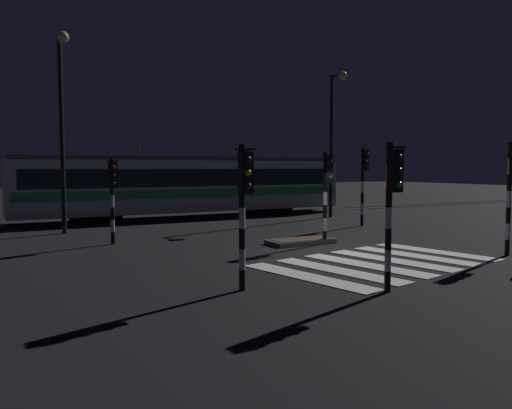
% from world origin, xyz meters
% --- Properties ---
extents(ground_plane, '(120.00, 120.00, 0.00)m').
position_xyz_m(ground_plane, '(0.00, 0.00, 0.00)').
color(ground_plane, black).
extents(rail_near, '(80.00, 0.12, 0.03)m').
position_xyz_m(rail_near, '(0.00, 12.22, 0.01)').
color(rail_near, '#59595E').
rests_on(rail_near, ground).
extents(rail_far, '(80.00, 0.12, 0.03)m').
position_xyz_m(rail_far, '(0.00, 13.66, 0.01)').
color(rail_far, '#59595E').
rests_on(rail_far, ground).
extents(crosswalk_zebra, '(7.17, 5.31, 0.02)m').
position_xyz_m(crosswalk_zebra, '(-0.00, -2.21, 0.01)').
color(crosswalk_zebra, silver).
rests_on(crosswalk_zebra, ground).
extents(traffic_island, '(2.37, 1.06, 0.18)m').
position_xyz_m(traffic_island, '(0.11, 1.90, 0.09)').
color(traffic_island, slate).
rests_on(traffic_island, ground).
extents(traffic_light_corner_near_left, '(0.36, 0.42, 3.18)m').
position_xyz_m(traffic_light_corner_near_left, '(-4.86, -3.28, 2.10)').
color(traffic_light_corner_near_left, black).
rests_on(traffic_light_corner_near_left, ground).
extents(traffic_light_corner_far_left, '(0.36, 0.42, 3.02)m').
position_xyz_m(traffic_light_corner_far_left, '(-5.71, 4.90, 1.99)').
color(traffic_light_corner_far_left, black).
rests_on(traffic_light_corner_far_left, ground).
extents(traffic_light_median_centre, '(0.36, 0.42, 3.21)m').
position_xyz_m(traffic_light_median_centre, '(0.82, 1.36, 2.12)').
color(traffic_light_median_centre, black).
rests_on(traffic_light_median_centre, ground).
extents(traffic_light_corner_far_right, '(0.36, 0.42, 3.58)m').
position_xyz_m(traffic_light_corner_far_right, '(5.66, 5.02, 2.36)').
color(traffic_light_corner_far_right, black).
rests_on(traffic_light_corner_far_right, ground).
extents(traffic_light_kerb_mid_left, '(0.36, 0.42, 3.22)m').
position_xyz_m(traffic_light_kerb_mid_left, '(-2.20, -4.95, 2.12)').
color(traffic_light_kerb_mid_left, black).
rests_on(traffic_light_kerb_mid_left, ground).
extents(traffic_light_corner_near_right, '(0.36, 0.42, 3.45)m').
position_xyz_m(traffic_light_corner_near_right, '(4.26, -3.27, 2.28)').
color(traffic_light_corner_near_right, black).
rests_on(traffic_light_corner_near_right, ground).
extents(street_lamp_trackside_right, '(0.44, 1.21, 7.61)m').
position_xyz_m(street_lamp_trackside_right, '(6.93, 8.90, 4.79)').
color(street_lamp_trackside_right, black).
rests_on(street_lamp_trackside_right, ground).
extents(street_lamp_trackside_left, '(0.44, 1.21, 7.87)m').
position_xyz_m(street_lamp_trackside_left, '(-6.72, 8.70, 4.93)').
color(street_lamp_trackside_left, black).
rests_on(street_lamp_trackside_left, ground).
extents(tram, '(18.14, 2.58, 4.15)m').
position_xyz_m(tram, '(0.29, 12.94, 1.75)').
color(tram, silver).
rests_on(tram, ground).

